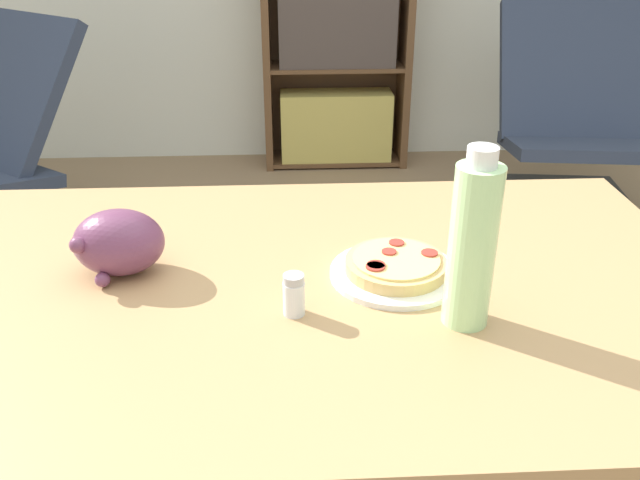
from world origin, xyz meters
name	(u,v)px	position (x,y,z in m)	size (l,w,h in m)	color
dining_table	(310,329)	(-0.05, -0.04, 0.63)	(1.33, 0.83, 0.73)	tan
pizza_on_plate	(396,268)	(0.09, -0.03, 0.74)	(0.21, 0.21, 0.04)	white
grape_bunch	(118,243)	(-0.36, 0.01, 0.78)	(0.15, 0.12, 0.11)	#6B3856
drink_bottle	(472,244)	(0.17, -0.16, 0.85)	(0.07, 0.07, 0.27)	#B7EAA3
salt_shaker	(294,295)	(-0.08, -0.13, 0.76)	(0.03, 0.03, 0.07)	white
lounge_chair_far	(570,153)	(1.14, 1.74, 0.29)	(0.68, 0.83, 0.88)	black
bookshelf	(337,24)	(0.18, 2.46, 0.72)	(0.74, 0.26, 1.51)	brown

